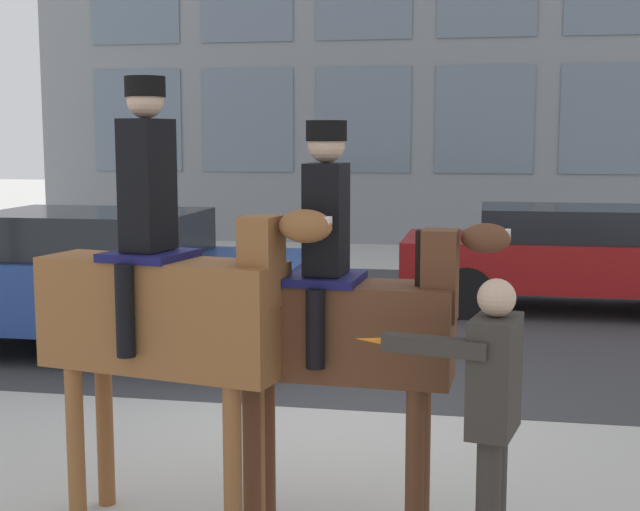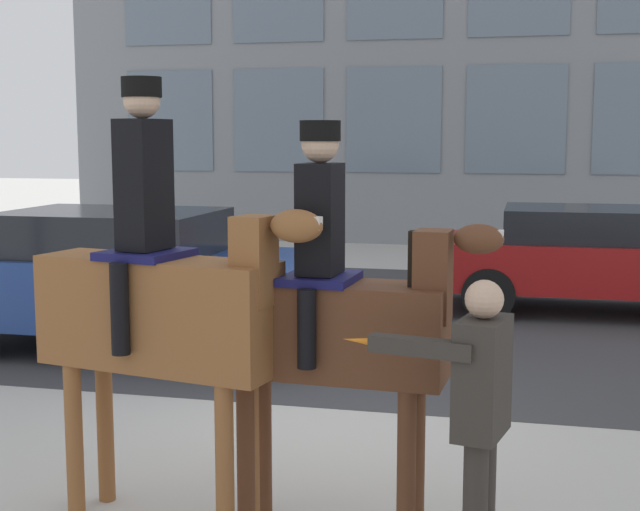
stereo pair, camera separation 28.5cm
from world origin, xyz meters
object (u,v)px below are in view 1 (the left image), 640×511
at_px(mounted_horse_companion, 342,320).
at_px(pedestrian_bystander, 490,410).
at_px(street_car_near_lane, 102,279).
at_px(mounted_horse_lead, 165,304).
at_px(street_car_far_lane, 574,255).

bearing_deg(mounted_horse_companion, pedestrian_bystander, -28.38).
bearing_deg(street_car_near_lane, pedestrian_bystander, -47.62).
xyz_separation_m(mounted_horse_lead, pedestrian_bystander, (1.94, -0.42, -0.42)).
bearing_deg(mounted_horse_lead, street_car_near_lane, 130.10).
height_order(mounted_horse_lead, street_car_far_lane, mounted_horse_lead).
bearing_deg(pedestrian_bystander, mounted_horse_lead, -0.27).
height_order(mounted_horse_companion, street_car_near_lane, mounted_horse_companion).
height_order(pedestrian_bystander, street_car_near_lane, pedestrian_bystander).
bearing_deg(pedestrian_bystander, street_car_near_lane, -35.59).
bearing_deg(street_car_near_lane, street_car_far_lane, 32.40).
height_order(mounted_horse_lead, street_car_near_lane, mounted_horse_lead).
relative_size(pedestrian_bystander, street_car_near_lane, 0.37).
height_order(mounted_horse_lead, mounted_horse_companion, mounted_horse_lead).
distance_m(street_car_near_lane, street_car_far_lane, 6.47).
distance_m(mounted_horse_lead, pedestrian_bystander, 2.03).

